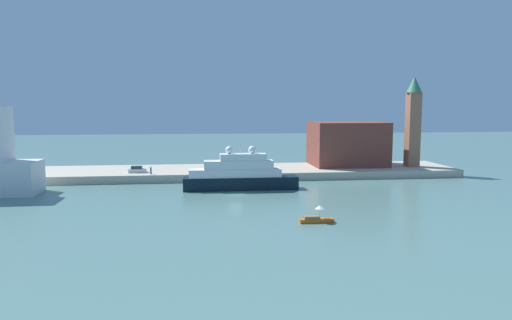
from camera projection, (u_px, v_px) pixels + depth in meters
ground at (235, 196)px, 88.73m from camera, size 400.00×400.00×0.00m
quay_dock at (227, 172)px, 113.90m from camera, size 110.00×19.22×1.79m
large_yacht at (239, 175)px, 94.89m from camera, size 23.03×3.82×10.13m
small_motorboat at (316, 218)px, 68.08m from camera, size 4.95×1.41×2.51m
harbor_building at (347, 144)px, 119.64m from camera, size 18.05×14.13×10.95m
bell_tower at (413, 118)px, 116.17m from camera, size 3.84×3.84×22.20m
parked_car at (137, 170)px, 106.60m from camera, size 3.99×1.77×1.50m
person_figure at (151, 171)px, 104.06m from camera, size 0.36×0.36×1.75m
mooring_bollard at (227, 172)px, 105.67m from camera, size 0.55×0.55×0.71m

